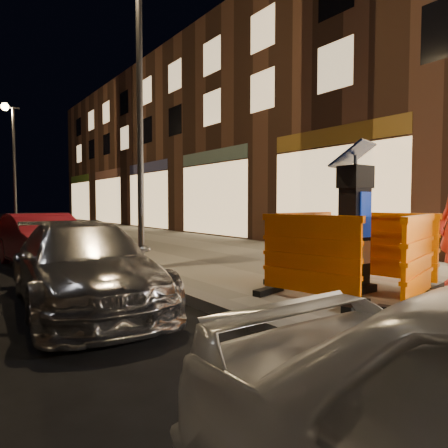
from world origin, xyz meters
TOP-DOWN VIEW (x-y plane):
  - ground_plane at (0.00, 0.00)m, footprint 120.00×120.00m
  - sidewalk at (3.00, 0.00)m, footprint 6.00×60.00m
  - kerb at (0.00, 0.00)m, footprint 0.30×60.00m
  - parking_kiosk at (1.92, -0.68)m, footprint 0.76×0.76m
  - barrier_front at (1.92, -1.63)m, footprint 1.57×0.98m
  - barrier_back at (1.92, 0.27)m, footprint 1.53×0.80m
  - barrier_kerbside at (0.97, -0.68)m, footprint 0.92×1.56m
  - barrier_bldgside at (2.87, -0.68)m, footprint 0.82×1.54m
  - car_silver at (-1.35, 1.34)m, footprint 1.99×4.15m
  - car_red at (-1.06, 5.40)m, footprint 1.56×3.75m
  - street_lamp_mid at (0.25, 3.00)m, footprint 0.12×0.12m
  - street_lamp_far at (0.25, 18.00)m, footprint 0.12×0.12m

SIDE VIEW (x-z plane):
  - ground_plane at x=0.00m, z-range 0.00..0.00m
  - car_silver at x=-1.35m, z-range -0.58..0.58m
  - car_red at x=-1.06m, z-range -0.60..0.60m
  - sidewalk at x=3.00m, z-range 0.00..0.15m
  - kerb at x=0.00m, z-range 0.00..0.15m
  - barrier_front at x=1.92m, z-range 0.15..1.29m
  - barrier_back at x=1.92m, z-range 0.15..1.29m
  - barrier_kerbside at x=0.97m, z-range 0.15..1.29m
  - barrier_bldgside at x=2.87m, z-range 0.15..1.29m
  - parking_kiosk at x=1.92m, z-range 0.15..2.19m
  - street_lamp_mid at x=0.25m, z-range 0.15..6.15m
  - street_lamp_far at x=0.25m, z-range 0.15..6.15m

